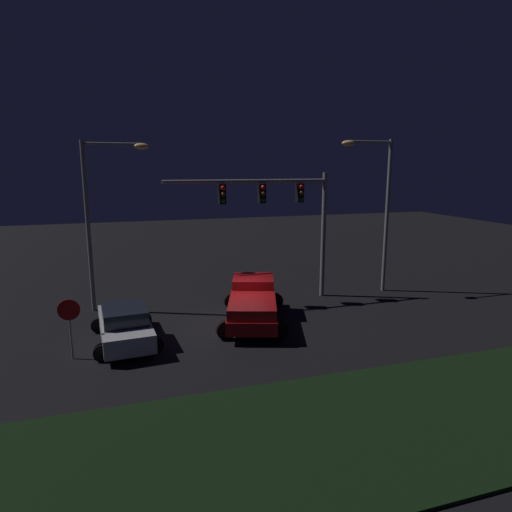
% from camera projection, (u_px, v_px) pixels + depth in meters
% --- Properties ---
extents(ground_plane, '(80.00, 80.00, 0.00)m').
position_uv_depth(ground_plane, '(238.00, 325.00, 19.34)').
color(ground_plane, black).
extents(grass_median, '(21.88, 5.87, 0.10)m').
position_uv_depth(grass_median, '(325.00, 435.00, 11.31)').
color(grass_median, black).
rests_on(grass_median, ground_plane).
extents(pickup_truck, '(3.96, 5.75, 1.80)m').
position_uv_depth(pickup_truck, '(253.00, 300.00, 19.55)').
color(pickup_truck, maroon).
rests_on(pickup_truck, ground_plane).
extents(car_sedan, '(2.69, 4.52, 1.51)m').
position_uv_depth(car_sedan, '(125.00, 325.00, 17.21)').
color(car_sedan, '#B7B7BC').
rests_on(car_sedan, ground_plane).
extents(traffic_signal_gantry, '(8.32, 0.56, 6.50)m').
position_uv_depth(traffic_signal_gantry, '(280.00, 205.00, 22.06)').
color(traffic_signal_gantry, slate).
rests_on(traffic_signal_gantry, ground_plane).
extents(street_lamp_left, '(3.02, 0.44, 7.96)m').
position_uv_depth(street_lamp_left, '(101.00, 205.00, 20.44)').
color(street_lamp_left, slate).
rests_on(street_lamp_left, ground_plane).
extents(street_lamp_right, '(2.96, 0.44, 8.20)m').
position_uv_depth(street_lamp_right, '(378.00, 197.00, 23.52)').
color(street_lamp_right, slate).
rests_on(street_lamp_right, ground_plane).
extents(stop_sign, '(0.76, 0.08, 2.23)m').
position_uv_depth(stop_sign, '(69.00, 318.00, 15.58)').
color(stop_sign, slate).
rests_on(stop_sign, ground_plane).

